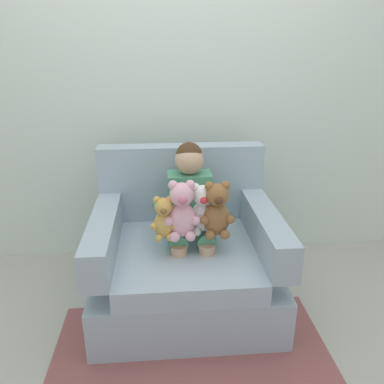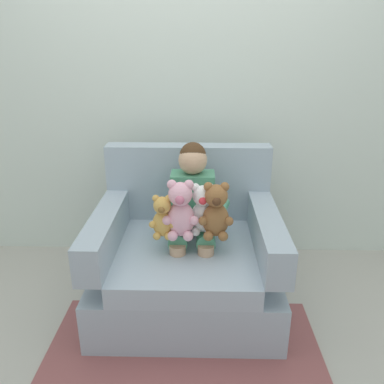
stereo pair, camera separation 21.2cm
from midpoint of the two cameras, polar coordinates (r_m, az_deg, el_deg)
ground_plane at (r=2.54m, az=-3.39°, el=-16.20°), size 8.00×8.00×0.00m
back_wall at (r=2.79m, az=-4.44°, el=16.12°), size 6.00×0.10×2.60m
armchair at (r=2.41m, az=-3.57°, el=-9.94°), size 1.07×0.94×0.93m
seated_child at (r=2.29m, az=-2.92°, el=-2.15°), size 0.45×0.39×0.82m
plush_pink at (r=2.09m, az=-4.42°, el=-2.95°), size 0.20×0.16×0.33m
plush_brown at (r=2.10m, az=0.83°, el=-2.88°), size 0.19×0.16×0.32m
plush_white at (r=2.15m, az=-1.21°, el=-2.71°), size 0.18×0.14×0.30m
plush_honey at (r=2.10m, az=-7.08°, el=-4.05°), size 0.15×0.12×0.25m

